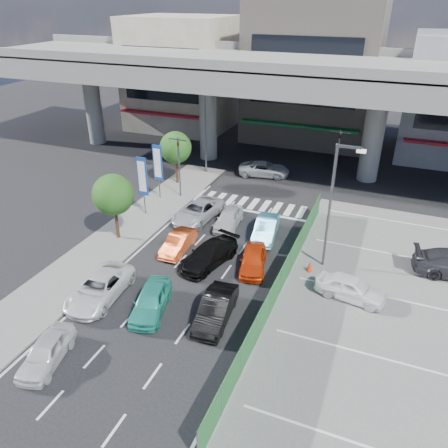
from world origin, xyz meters
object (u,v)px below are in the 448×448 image
at_px(signboard_far, 158,164).
at_px(taxi_orange_left, 178,243).
at_px(signboard_near, 142,178).
at_px(sedan_white_front_mid, 229,218).
at_px(wagon_silver_front_left, 198,211).
at_px(kei_truck_front_right, 266,228).
at_px(traffic_cone, 310,266).
at_px(tree_far, 176,148).
at_px(van_white_back_left, 46,352).
at_px(street_lamp_right, 334,198).
at_px(tree_near, 113,195).
at_px(crossing_wagon_silver, 264,169).
at_px(traffic_light_right, 339,145).
at_px(sedan_black_mid, 209,255).
at_px(taxi_teal_mid, 151,301).
at_px(traffic_light_left, 178,153).
at_px(hatch_black_mid_right, 216,309).
at_px(parked_sedan_white, 351,288).
at_px(street_lamp_left, 207,124).
at_px(sedan_white_mid_left, 100,288).
at_px(taxi_orange_right, 253,260).

xyz_separation_m(signboard_far, taxi_orange_left, (5.26, -6.81, -2.46)).
xyz_separation_m(signboard_near, signboard_far, (-0.40, 3.00, 0.00)).
height_order(taxi_orange_left, sedan_white_front_mid, sedan_white_front_mid).
distance_m(wagon_silver_front_left, sedan_white_front_mid, 2.57).
xyz_separation_m(kei_truck_front_right, traffic_cone, (3.82, -3.17, -0.26)).
distance_m(tree_far, van_white_back_left, 22.20).
height_order(street_lamp_right, tree_near, street_lamp_right).
height_order(wagon_silver_front_left, crossing_wagon_silver, wagon_silver_front_left).
relative_size(van_white_back_left, kei_truck_front_right, 0.89).
bearing_deg(traffic_light_right, sedan_black_mid, -108.80).
relative_size(van_white_back_left, taxi_teal_mid, 0.91).
bearing_deg(traffic_light_left, van_white_back_left, -81.62).
height_order(hatch_black_mid_right, parked_sedan_white, parked_sedan_white).
height_order(traffic_light_right, taxi_orange_left, traffic_light_right).
relative_size(traffic_light_right, sedan_white_front_mid, 1.34).
height_order(street_lamp_left, sedan_white_mid_left, street_lamp_left).
distance_m(signboard_near, taxi_orange_left, 6.65).
xyz_separation_m(signboard_far, sedan_white_mid_left, (3.55, -13.09, -2.38)).
distance_m(hatch_black_mid_right, traffic_cone, 7.28).
height_order(signboard_far, tree_near, tree_near).
bearing_deg(taxi_orange_right, sedan_white_mid_left, -152.61).
relative_size(signboard_near, sedan_black_mid, 1.01).
height_order(street_lamp_right, kei_truck_front_right, street_lamp_right).
distance_m(van_white_back_left, taxi_orange_right, 12.80).
bearing_deg(tree_near, crossing_wagon_silver, 69.01).
bearing_deg(sedan_white_mid_left, wagon_silver_front_left, 80.35).
bearing_deg(van_white_back_left, tree_far, 89.02).
xyz_separation_m(tree_near, parked_sedan_white, (16.06, -0.84, -2.65)).
distance_m(street_lamp_left, sedan_white_mid_left, 20.63).
distance_m(kei_truck_front_right, traffic_cone, 4.97).
bearing_deg(hatch_black_mid_right, tree_near, 145.47).
bearing_deg(sedan_black_mid, van_white_back_left, -94.02).
height_order(tree_far, taxi_orange_left, tree_far).
bearing_deg(parked_sedan_white, wagon_silver_front_left, 73.57).
bearing_deg(taxi_teal_mid, tree_near, 121.23).
relative_size(signboard_far, tree_near, 0.98).
distance_m(traffic_light_right, hatch_black_mid_right, 20.77).
height_order(traffic_light_right, taxi_teal_mid, traffic_light_right).
bearing_deg(van_white_back_left, taxi_orange_right, 47.47).
height_order(street_lamp_right, hatch_black_mid_right, street_lamp_right).
xyz_separation_m(signboard_near, taxi_teal_mid, (6.41, -10.01, -2.37)).
relative_size(traffic_light_right, crossing_wagon_silver, 1.10).
relative_size(tree_far, taxi_orange_right, 1.27).
height_order(traffic_light_left, crossing_wagon_silver, traffic_light_left).
relative_size(traffic_light_right, tree_near, 1.08).
xyz_separation_m(van_white_back_left, taxi_orange_left, (1.05, 11.27, -0.02)).
xyz_separation_m(street_lamp_right, sedan_white_mid_left, (-11.22, -8.10, -4.09)).
xyz_separation_m(tree_near, sedan_black_mid, (7.21, -0.56, -2.71)).
xyz_separation_m(street_lamp_left, taxi_teal_mid, (5.54, -20.02, -4.08)).
xyz_separation_m(traffic_light_right, parked_sedan_white, (3.56, -15.84, -3.20)).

